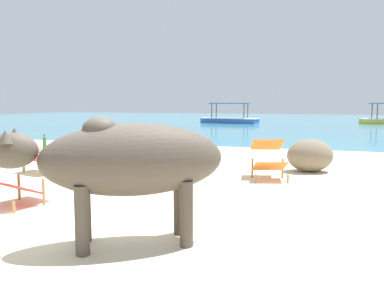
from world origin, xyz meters
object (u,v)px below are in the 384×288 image
(deck_chair_far, at_px, (27,174))
(boat_blue, at_px, (230,119))
(low_bench_table, at_px, (43,153))
(deck_chair_near, at_px, (268,156))
(bottle, at_px, (45,144))
(cow, at_px, (127,161))

(deck_chair_far, distance_m, boat_blue, 19.94)
(boat_blue, bearing_deg, low_bench_table, -80.82)
(boat_blue, bearing_deg, deck_chair_near, -67.74)
(bottle, xyz_separation_m, deck_chair_far, (1.12, -1.74, -0.17))
(deck_chair_far, xyz_separation_m, boat_blue, (-1.60, 19.88, -0.13))
(deck_chair_near, height_order, boat_blue, boat_blue)
(cow, relative_size, bottle, 6.77)
(low_bench_table, distance_m, deck_chair_near, 4.09)
(deck_chair_near, bearing_deg, deck_chair_far, -63.40)
(bottle, relative_size, deck_chair_far, 0.34)
(bottle, relative_size, deck_chair_near, 0.33)
(deck_chair_far, bearing_deg, deck_chair_near, 147.25)
(deck_chair_near, bearing_deg, bottle, -94.14)
(boat_blue, bearing_deg, cow, -72.36)
(bottle, distance_m, boat_blue, 18.15)
(low_bench_table, xyz_separation_m, deck_chair_near, (4.03, 0.73, 0.02))
(cow, bearing_deg, deck_chair_near, -134.52)
(low_bench_table, xyz_separation_m, deck_chair_far, (1.25, -1.84, 0.02))
(bottle, bearing_deg, boat_blue, 91.53)
(low_bench_table, height_order, bottle, bottle)
(low_bench_table, xyz_separation_m, boat_blue, (-0.35, 18.04, -0.11))
(low_bench_table, distance_m, bottle, 0.25)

